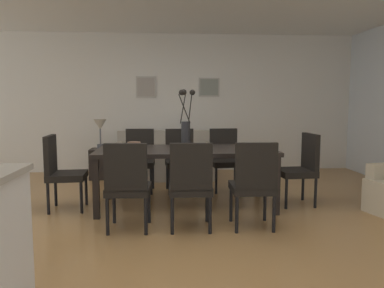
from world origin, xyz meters
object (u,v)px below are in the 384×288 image
dining_table (186,154)px  centerpiece_vase (186,126)px  dining_chair_far_right (180,157)px  dining_chair_mid_right (225,156)px  dining_chair_head_west (61,169)px  sofa (165,161)px  side_table (101,164)px  dining_chair_near_right (139,157)px  framed_picture_center (209,87)px  dining_chair_mid_left (254,181)px  framed_picture_left (146,87)px  dining_chair_far_left (191,182)px  table_lamp (100,127)px  dining_chair_near_left (128,182)px  bowl_near_right (134,144)px  dining_chair_head_east (301,165)px  bowl_near_left (131,148)px

dining_table → centerpiece_vase: (0.00, 0.00, 0.35)m
dining_table → dining_chair_far_right: 0.90m
dining_chair_mid_right → dining_chair_head_west: size_ratio=1.00×
sofa → side_table: size_ratio=3.27×
dining_chair_near_right → framed_picture_center: 2.30m
dining_chair_mid_left → framed_picture_left: bearing=109.9°
dining_chair_far_left → framed_picture_left: (-0.60, 3.43, 1.09)m
dining_chair_far_left → table_lamp: 3.11m
dining_chair_far_left → framed_picture_left: 3.65m
dining_chair_mid_right → framed_picture_left: size_ratio=2.30×
sofa → dining_chair_mid_left: bearing=-72.3°
side_table → dining_table: bearing=-54.0°
dining_chair_far_right → centerpiece_vase: size_ratio=1.25×
framed_picture_left → dining_table: bearing=-76.7°
dining_chair_far_left → side_table: size_ratio=1.77×
dining_chair_far_right → sofa: size_ratio=0.54×
dining_table → centerpiece_vase: 0.35m
dining_table → dining_chair_far_left: 0.92m
table_lamp → dining_chair_near_left: bearing=-75.4°
dining_chair_far_left → dining_chair_near_right: bearing=109.2°
dining_chair_far_left → dining_table: bearing=89.9°
bowl_near_right → dining_chair_head_east: bearing=-6.2°
framed_picture_center → side_table: bearing=-161.5°
dining_chair_head_west → bowl_near_right: 0.95m
dining_chair_near_left → table_lamp: table_lamp is taller
dining_chair_mid_left → sofa: size_ratio=0.54×
bowl_near_left → bowl_near_right: bearing=90.0°
bowl_near_left → framed_picture_left: framed_picture_left is taller
dining_chair_near_right → dining_chair_mid_right: (1.28, -0.03, 0.00)m
dining_chair_head_east → framed_picture_left: 3.46m
dining_chair_mid_left → centerpiece_vase: (-0.65, 0.91, 0.51)m
sofa → framed_picture_left: 1.49m
dining_chair_head_east → table_lamp: 3.44m
dining_chair_far_right → bowl_near_left: dining_chair_far_right is taller
dining_chair_near_left → dining_chair_far_right: bearing=70.8°
dining_chair_far_left → dining_chair_mid_right: bearing=70.2°
dining_chair_mid_right → dining_chair_head_east: (0.85, -0.91, 0.00)m
centerpiece_vase → framed_picture_center: 2.66m
dining_chair_near_right → side_table: dining_chair_near_right is taller
dining_chair_far_right → dining_chair_mid_left: bearing=-69.4°
framed_picture_left → bowl_near_right: bearing=-91.5°
dining_chair_far_left → bowl_near_left: size_ratio=5.41×
dining_chair_far_right → centerpiece_vase: bearing=-88.2°
dining_chair_mid_right → bowl_near_left: (-1.30, -1.12, 0.27)m
dining_chair_near_left → side_table: size_ratio=1.77×
dining_chair_head_west → framed_picture_left: framed_picture_left is taller
bowl_near_left → side_table: (-0.70, 2.09, -0.52)m
dining_table → centerpiece_vase: centerpiece_vase is taller
dining_chair_mid_left → bowl_near_left: bearing=152.2°
dining_chair_far_right → dining_table: bearing=-88.2°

